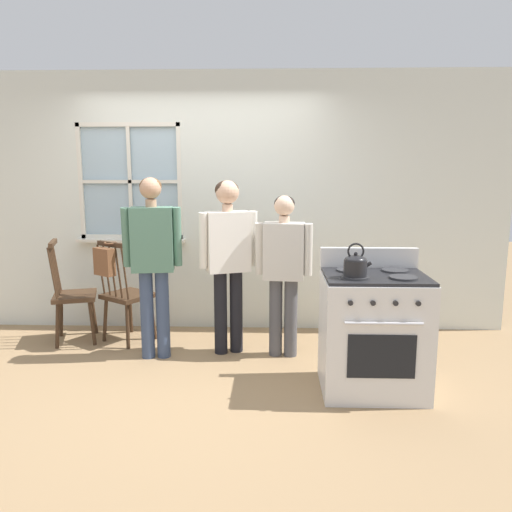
{
  "coord_description": "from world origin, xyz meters",
  "views": [
    {
      "loc": [
        0.74,
        -3.86,
        1.72
      ],
      "look_at": [
        0.6,
        0.21,
        1.0
      ],
      "focal_mm": 35.0,
      "sensor_mm": 36.0,
      "label": 1
    }
  ],
  "objects": [
    {
      "name": "chair_near_wall",
      "position": [
        -1.25,
        0.89,
        0.47
      ],
      "size": [
        0.51,
        0.52,
        1.03
      ],
      "rotation": [
        0.0,
        0.0,
        1.87
      ],
      "color": "#3D2819",
      "rests_on": "ground_plane"
    },
    {
      "name": "handbag",
      "position": [
        -0.85,
        0.71,
        0.85
      ],
      "size": [
        0.25,
        0.25,
        0.31
      ],
      "color": "brown",
      "rests_on": "chair_by_window"
    },
    {
      "name": "stove",
      "position": [
        1.52,
        -0.14,
        0.47
      ],
      "size": [
        0.78,
        0.68,
        1.08
      ],
      "color": "silver",
      "rests_on": "ground_plane"
    },
    {
      "name": "kettle",
      "position": [
        1.34,
        -0.27,
        1.02
      ],
      "size": [
        0.21,
        0.17,
        0.25
      ],
      "color": "black",
      "rests_on": "stove"
    },
    {
      "name": "person_teen_center",
      "position": [
        0.33,
        0.63,
        0.99
      ],
      "size": [
        0.55,
        0.33,
        1.61
      ],
      "rotation": [
        0.0,
        0.0,
        0.34
      ],
      "color": "black",
      "rests_on": "ground_plane"
    },
    {
      "name": "person_adult_right",
      "position": [
        0.84,
        0.57,
        0.88
      ],
      "size": [
        0.52,
        0.24,
        1.48
      ],
      "rotation": [
        0.0,
        0.0,
        -0.1
      ],
      "color": "#4C4C51",
      "rests_on": "ground_plane"
    },
    {
      "name": "ground_plane",
      "position": [
        0.0,
        0.0,
        0.0
      ],
      "size": [
        16.0,
        16.0,
        0.0
      ],
      "primitive_type": "plane",
      "color": "#937551"
    },
    {
      "name": "person_elderly_left",
      "position": [
        -0.33,
        0.48,
        0.98
      ],
      "size": [
        0.53,
        0.26,
        1.64
      ],
      "rotation": [
        0.0,
        0.0,
        0.14
      ],
      "color": "#384766",
      "rests_on": "ground_plane"
    },
    {
      "name": "wall_back",
      "position": [
        0.04,
        1.4,
        1.34
      ],
      "size": [
        6.4,
        0.16,
        2.7
      ],
      "color": "silver",
      "rests_on": "ground_plane"
    },
    {
      "name": "potted_plant",
      "position": [
        -0.58,
        1.31,
        1.06
      ],
      "size": [
        0.13,
        0.13,
        0.27
      ],
      "color": "#935B3D",
      "rests_on": "wall_back"
    },
    {
      "name": "chair_by_window",
      "position": [
        -0.72,
        0.9,
        0.47
      ],
      "size": [
        0.57,
        0.57,
        1.03
      ],
      "rotation": [
        0.0,
        0.0,
        2.55
      ],
      "color": "#3D2819",
      "rests_on": "ground_plane"
    }
  ]
}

